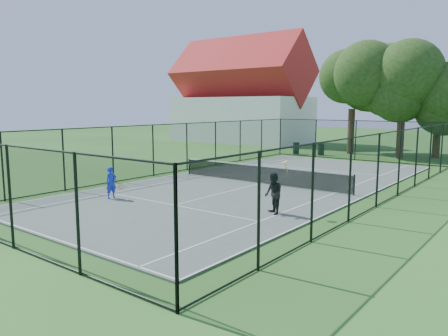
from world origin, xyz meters
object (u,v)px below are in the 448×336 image
Objects in this scene: trash_bin_right at (321,149)px; player_black at (274,194)px; tennis_net at (261,174)px; player_blue at (111,183)px; trash_bin_left at (296,148)px.

trash_bin_right is 21.04m from player_black.
player_black is at bearing -52.82° from tennis_net.
player_blue is at bearing -113.58° from tennis_net.
player_black is (7.03, 1.93, 0.08)m from player_blue.
tennis_net is 10.04× the size of trash_bin_left.
trash_bin_right is (-3.49, 14.51, -0.07)m from tennis_net.
player_blue reaches higher than tennis_net.
player_black is at bearing 15.34° from player_blue.
tennis_net is at bearing -76.47° from trash_bin_right.
trash_bin_right is 0.40× the size of player_black.
trash_bin_left is at bearing -166.41° from trash_bin_right.
player_blue reaches higher than trash_bin_right.
trash_bin_right is 0.72× the size of player_blue.
player_black reaches higher than trash_bin_right.
player_black reaches higher than trash_bin_left.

